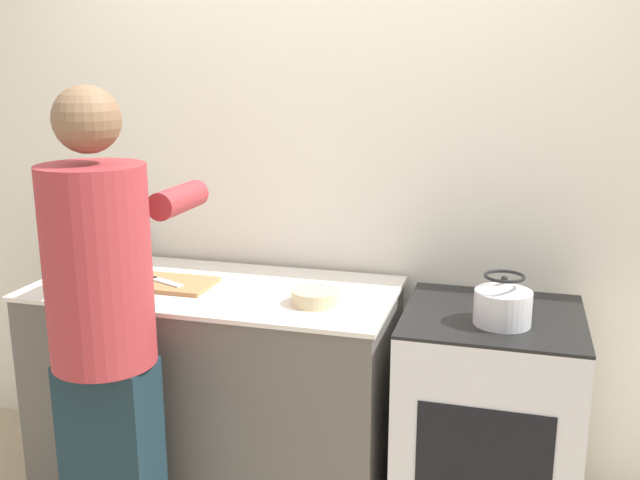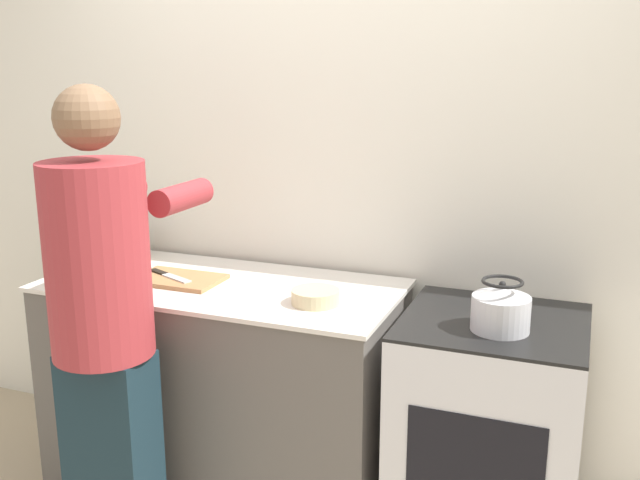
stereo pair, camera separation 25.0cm
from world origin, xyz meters
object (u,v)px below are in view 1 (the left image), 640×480
object	(u,v)px
kettle	(503,303)
person	(105,325)
oven	(487,429)
cutting_board	(169,283)
knife	(159,280)
canister_jar	(113,248)
bowl_prep	(315,297)

from	to	relation	value
kettle	person	bearing A→B (deg)	-161.58
oven	person	size ratio (longest dim) A/B	0.53
cutting_board	knife	world-z (taller)	knife
cutting_board	canister_jar	size ratio (longest dim) A/B	2.26
knife	bowl_prep	distance (m)	0.69
person	canister_jar	distance (m)	0.88
kettle	bowl_prep	world-z (taller)	kettle
person	knife	size ratio (longest dim) A/B	6.93
knife	bowl_prep	bearing A→B (deg)	18.32
knife	bowl_prep	world-z (taller)	bowl_prep
cutting_board	kettle	distance (m)	1.33
person	bowl_prep	bearing A→B (deg)	36.31
kettle	canister_jar	xyz separation A→B (m)	(-1.73, 0.33, -0.00)
oven	bowl_prep	bearing A→B (deg)	-173.49
oven	kettle	xyz separation A→B (m)	(0.03, -0.09, 0.54)
bowl_prep	oven	bearing A→B (deg)	6.51
knife	kettle	xyz separation A→B (m)	(1.37, -0.08, 0.05)
knife	cutting_board	bearing A→B (deg)	25.50
oven	canister_jar	world-z (taller)	canister_jar
kettle	oven	bearing A→B (deg)	107.81
cutting_board	bowl_prep	world-z (taller)	bowl_prep
cutting_board	knife	size ratio (longest dim) A/B	1.44
cutting_board	canister_jar	xyz separation A→B (m)	(-0.40, 0.25, 0.06)
person	bowl_prep	xyz separation A→B (m)	(0.62, 0.45, 0.01)
oven	canister_jar	distance (m)	1.79
person	knife	world-z (taller)	person
knife	kettle	size ratio (longest dim) A/B	1.26
oven	cutting_board	world-z (taller)	cutting_board
oven	kettle	bearing A→B (deg)	-72.19
oven	person	distance (m)	1.46
person	knife	bearing A→B (deg)	97.62
oven	kettle	distance (m)	0.55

